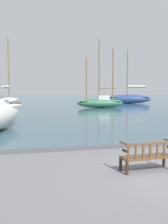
# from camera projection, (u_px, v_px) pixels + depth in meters

# --- Properties ---
(harbor_water) EXTENTS (100.00, 80.00, 0.08)m
(harbor_water) POSITION_uv_depth(u_px,v_px,m) (43.00, 101.00, 50.89)
(harbor_water) COLOR #385666
(harbor_water) RESTS_ON ground
(quay_edge_kerb) EXTENTS (40.00, 0.30, 0.12)m
(quay_edge_kerb) POSITION_uv_depth(u_px,v_px,m) (123.00, 146.00, 11.95)
(quay_edge_kerb) COLOR #4C4C50
(quay_edge_kerb) RESTS_ON ground
(park_bench) EXTENTS (1.63, 0.63, 0.92)m
(park_bench) POSITION_uv_depth(u_px,v_px,m) (147.00, 156.00, 8.56)
(park_bench) COLOR #322113
(park_bench) RESTS_ON ground
(sailboat_outer_port) EXTENTS (7.68, 3.73, 8.23)m
(sailboat_outer_port) POSITION_uv_depth(u_px,v_px,m) (128.00, 99.00, 43.51)
(sailboat_outer_port) COLOR navy
(sailboat_outer_port) RESTS_ON harbor_water
(sailboat_far_starboard) EXTENTS (5.81, 2.46, 8.32)m
(sailboat_far_starboard) POSITION_uv_depth(u_px,v_px,m) (100.00, 102.00, 34.31)
(sailboat_far_starboard) COLOR #2D6647
(sailboat_far_starboard) RESTS_ON harbor_water
(sailboat_mid_port) EXTENTS (3.69, 7.16, 9.81)m
(sailboat_mid_port) POSITION_uv_depth(u_px,v_px,m) (9.00, 100.00, 41.88)
(sailboat_mid_port) COLOR silver
(sailboat_mid_port) RESTS_ON harbor_water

